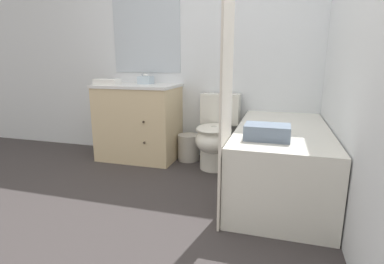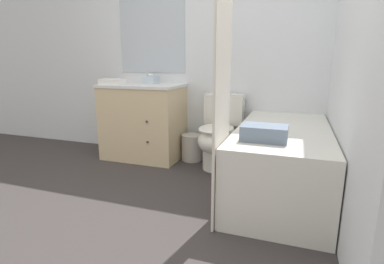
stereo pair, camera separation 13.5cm
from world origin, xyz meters
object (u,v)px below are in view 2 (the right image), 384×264
(toilet, at_px, (218,135))
(vanity_cabinet, at_px, (144,120))
(wastebasket, at_px, (192,147))
(hand_towel_folded, at_px, (112,82))
(bathtub, at_px, (281,161))
(bath_towel_folded, at_px, (264,133))
(sink_faucet, at_px, (150,80))
(tissue_box, at_px, (151,80))

(toilet, bearing_deg, vanity_cabinet, 175.42)
(vanity_cabinet, relative_size, wastebasket, 3.01)
(vanity_cabinet, bearing_deg, hand_towel_folded, -147.25)
(bathtub, xyz_separation_m, bath_towel_folded, (-0.11, -0.45, 0.33))
(sink_faucet, distance_m, toilet, 1.08)
(vanity_cabinet, height_order, sink_faucet, sink_faucet)
(toilet, bearing_deg, tissue_box, 168.80)
(wastebasket, xyz_separation_m, bath_towel_folded, (0.88, -1.01, 0.47))
(sink_faucet, height_order, bathtub, sink_faucet)
(wastebasket, relative_size, hand_towel_folded, 1.13)
(hand_towel_folded, bearing_deg, wastebasket, 16.73)
(vanity_cabinet, distance_m, bath_towel_folded, 1.73)
(vanity_cabinet, relative_size, bath_towel_folded, 2.86)
(bathtub, distance_m, hand_towel_folded, 1.94)
(wastebasket, xyz_separation_m, hand_towel_folded, (-0.83, -0.25, 0.73))
(vanity_cabinet, height_order, toilet, vanity_cabinet)
(toilet, distance_m, tissue_box, 1.01)
(vanity_cabinet, distance_m, bathtub, 1.64)
(sink_faucet, xyz_separation_m, hand_towel_folded, (-0.27, -0.37, -0.00))
(sink_faucet, bearing_deg, bath_towel_folded, -38.16)
(vanity_cabinet, bearing_deg, bath_towel_folded, -32.95)
(toilet, height_order, bathtub, toilet)
(wastebasket, bearing_deg, tissue_box, 177.91)
(toilet, distance_m, bathtub, 0.78)
(bathtub, distance_m, tissue_box, 1.72)
(bathtub, relative_size, tissue_box, 10.32)
(vanity_cabinet, bearing_deg, wastebasket, 7.75)
(bathtub, height_order, wastebasket, bathtub)
(toilet, height_order, bath_towel_folded, toilet)
(wastebasket, bearing_deg, sink_faucet, 167.76)
(bath_towel_folded, bearing_deg, toilet, 122.10)
(toilet, bearing_deg, bathtub, -32.62)
(bath_towel_folded, bearing_deg, hand_towel_folded, 156.03)
(sink_faucet, relative_size, tissue_box, 0.95)
(wastebasket, xyz_separation_m, tissue_box, (-0.51, 0.02, 0.74))
(tissue_box, distance_m, hand_towel_folded, 0.42)
(bath_towel_folded, bearing_deg, tissue_box, 143.37)
(toilet, relative_size, tissue_box, 5.05)
(bathtub, xyz_separation_m, hand_towel_folded, (-1.82, 0.32, 0.59))
(wastebasket, relative_size, tissue_box, 1.97)
(vanity_cabinet, relative_size, sink_faucet, 6.20)
(toilet, relative_size, bath_towel_folded, 2.44)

